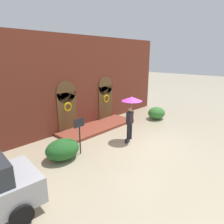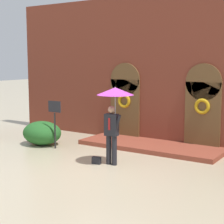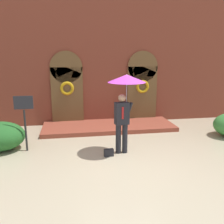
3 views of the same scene
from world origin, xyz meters
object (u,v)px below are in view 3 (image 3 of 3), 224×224
object	(u,v)px
sign_post	(24,114)
shrub_left	(0,136)
handbag	(109,153)
person_with_umbrella	(125,90)

from	to	relation	value
sign_post	shrub_left	size ratio (longest dim) A/B	1.12
handbag	sign_post	world-z (taller)	sign_post
person_with_umbrella	handbag	world-z (taller)	person_with_umbrella
handbag	shrub_left	size ratio (longest dim) A/B	0.18
shrub_left	handbag	bearing A→B (deg)	-17.91
person_with_umbrella	shrub_left	size ratio (longest dim) A/B	1.54
shrub_left	sign_post	bearing A→B (deg)	-13.43
handbag	sign_post	size ratio (longest dim) A/B	0.16
person_with_umbrella	sign_post	size ratio (longest dim) A/B	1.37
person_with_umbrella	shrub_left	bearing A→B (deg)	167.27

